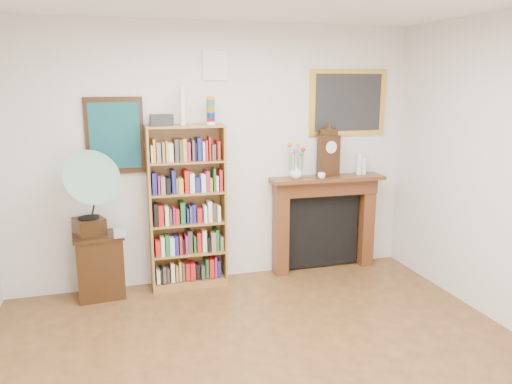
# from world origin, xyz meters

# --- Properties ---
(room) EXTENTS (4.51, 5.01, 2.81)m
(room) POSITION_xyz_m (0.00, 0.00, 1.40)
(room) COLOR #4A3116
(room) RESTS_ON ground
(teal_poster) EXTENTS (0.58, 0.04, 0.78)m
(teal_poster) POSITION_xyz_m (-1.05, 2.48, 1.65)
(teal_poster) COLOR black
(teal_poster) RESTS_ON back_wall
(small_picture) EXTENTS (0.26, 0.04, 0.30)m
(small_picture) POSITION_xyz_m (0.00, 2.48, 2.35)
(small_picture) COLOR white
(small_picture) RESTS_ON back_wall
(gilt_painting) EXTENTS (0.95, 0.04, 0.75)m
(gilt_painting) POSITION_xyz_m (1.55, 2.48, 1.95)
(gilt_painting) COLOR gold
(gilt_painting) RESTS_ON back_wall
(bookshelf) EXTENTS (0.81, 0.30, 2.02)m
(bookshelf) POSITION_xyz_m (-0.35, 2.34, 0.98)
(bookshelf) COLOR brown
(bookshelf) RESTS_ON floor
(side_cabinet) EXTENTS (0.52, 0.39, 0.67)m
(side_cabinet) POSITION_xyz_m (-1.28, 2.30, 0.34)
(side_cabinet) COLOR black
(side_cabinet) RESTS_ON floor
(fireplace) EXTENTS (1.34, 0.36, 1.12)m
(fireplace) POSITION_xyz_m (1.26, 2.40, 0.66)
(fireplace) COLOR #512A13
(fireplace) RESTS_ON floor
(gramophone) EXTENTS (0.75, 0.82, 0.89)m
(gramophone) POSITION_xyz_m (-1.36, 2.20, 1.18)
(gramophone) COLOR black
(gramophone) RESTS_ON side_cabinet
(cd_stack) EXTENTS (0.13, 0.13, 0.08)m
(cd_stack) POSITION_xyz_m (-1.06, 2.17, 0.71)
(cd_stack) COLOR silver
(cd_stack) RESTS_ON side_cabinet
(mantel_clock) EXTENTS (0.25, 0.16, 0.54)m
(mantel_clock) POSITION_xyz_m (1.28, 2.38, 1.39)
(mantel_clock) COLOR black
(mantel_clock) RESTS_ON fireplace
(flower_vase) EXTENTS (0.18, 0.18, 0.15)m
(flower_vase) POSITION_xyz_m (0.87, 2.34, 1.20)
(flower_vase) COLOR white
(flower_vase) RESTS_ON fireplace
(teacup) EXTENTS (0.11, 0.11, 0.07)m
(teacup) POSITION_xyz_m (1.15, 2.26, 1.16)
(teacup) COLOR white
(teacup) RESTS_ON fireplace
(bottle_left) EXTENTS (0.07, 0.07, 0.24)m
(bottle_left) POSITION_xyz_m (1.67, 2.37, 1.24)
(bottle_left) COLOR silver
(bottle_left) RESTS_ON fireplace
(bottle_right) EXTENTS (0.06, 0.06, 0.20)m
(bottle_right) POSITION_xyz_m (1.73, 2.37, 1.22)
(bottle_right) COLOR silver
(bottle_right) RESTS_ON fireplace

